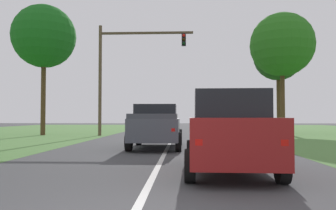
# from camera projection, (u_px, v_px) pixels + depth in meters

# --- Properties ---
(ground_plane) EXTENTS (120.00, 120.00, 0.00)m
(ground_plane) POSITION_uv_depth(u_px,v_px,m) (168.00, 148.00, 15.53)
(ground_plane) COLOR #424244
(red_suv_near) EXTENTS (2.26, 4.67, 2.03)m
(red_suv_near) POSITION_uv_depth(u_px,v_px,m) (228.00, 130.00, 8.71)
(red_suv_near) COLOR maroon
(red_suv_near) RESTS_ON ground_plane
(pickup_truck_lead) EXTENTS (2.29, 5.02, 1.95)m
(pickup_truck_lead) POSITION_uv_depth(u_px,v_px,m) (156.00, 126.00, 15.28)
(pickup_truck_lead) COLOR #4C515B
(pickup_truck_lead) RESTS_ON ground_plane
(traffic_light) EXTENTS (7.14, 0.40, 8.33)m
(traffic_light) POSITION_uv_depth(u_px,v_px,m) (123.00, 63.00, 25.66)
(traffic_light) COLOR brown
(traffic_light) RESTS_ON ground_plane
(keep_moving_sign) EXTENTS (0.60, 0.09, 2.50)m
(keep_moving_sign) POSITION_uv_depth(u_px,v_px,m) (255.00, 114.00, 21.86)
(keep_moving_sign) COLOR gray
(keep_moving_sign) RESTS_ON ground_plane
(oak_tree_right) EXTENTS (4.40, 4.40, 9.09)m
(oak_tree_right) POSITION_uv_depth(u_px,v_px,m) (278.00, 56.00, 30.63)
(oak_tree_right) COLOR #4C351E
(oak_tree_right) RESTS_ON ground_plane
(extra_tree_1) EXTENTS (5.32, 5.32, 10.13)m
(extra_tree_1) POSITION_uv_depth(u_px,v_px,m) (282.00, 45.00, 28.54)
(extra_tree_1) COLOR #4C351E
(extra_tree_1) RESTS_ON ground_plane
(extra_tree_2) EXTENTS (4.88, 4.88, 10.12)m
(extra_tree_2) POSITION_uv_depth(u_px,v_px,m) (44.00, 37.00, 26.51)
(extra_tree_2) COLOR #4C351E
(extra_tree_2) RESTS_ON ground_plane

